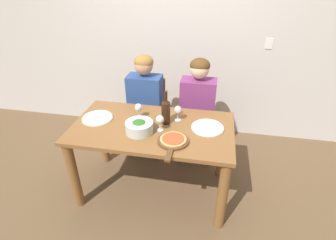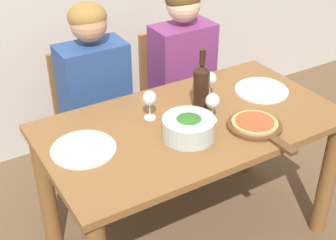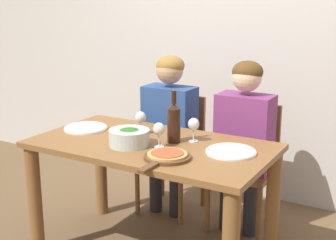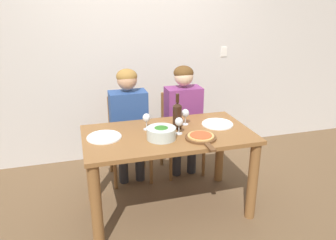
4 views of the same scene
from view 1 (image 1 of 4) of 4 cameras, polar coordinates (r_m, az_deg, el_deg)
ground_plane at (r=2.87m, az=-2.95°, el=-14.48°), size 40.00×40.00×0.00m
back_wall at (r=3.36m, az=1.72°, el=18.91°), size 10.00×0.06×2.70m
dining_table at (r=2.48m, az=-3.32°, el=-4.41°), size 1.47×0.80×0.77m
chair_left at (r=3.20m, az=-4.36°, el=1.63°), size 0.42×0.42×0.89m
chair_right at (r=3.11m, az=6.35°, el=0.64°), size 0.42×0.42×0.89m
person_woman at (r=2.99m, az=-5.07°, el=4.82°), size 0.47×0.51×1.22m
person_man at (r=2.90m, az=6.44°, el=3.86°), size 0.47×0.51×1.22m
wine_bottle at (r=2.37m, az=-0.48°, el=2.02°), size 0.08×0.08×0.32m
broccoli_bowl at (r=2.30m, az=-6.28°, el=-1.51°), size 0.25×0.25×0.11m
dinner_plate_left at (r=2.59m, az=-15.09°, el=0.47°), size 0.29×0.29×0.02m
dinner_plate_right at (r=2.38m, az=8.61°, el=-1.60°), size 0.29×0.29×0.02m
pizza_on_board at (r=2.17m, az=1.10°, el=-4.55°), size 0.26×0.40×0.04m
wine_glass_left at (r=2.48m, az=-6.44°, el=2.57°), size 0.07×0.07×0.15m
wine_glass_right at (r=2.43m, az=2.16°, el=2.07°), size 0.07×0.07×0.15m
wine_glass_centre at (r=2.28m, az=-1.76°, el=-0.03°), size 0.07×0.07×0.15m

